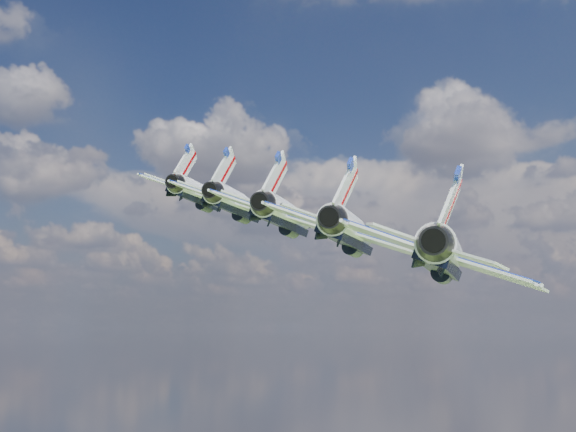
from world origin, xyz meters
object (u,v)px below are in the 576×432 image
at_px(jet_3, 353,232).
at_px(jet_4, 445,255).
at_px(jet_2, 288,216).
at_px(jet_1, 239,204).
at_px(jet_0, 202,195).

distance_m(jet_3, jet_4, 11.45).
distance_m(jet_2, jet_4, 22.89).
xyz_separation_m(jet_2, jet_3, (8.66, -7.01, -2.63)).
bearing_deg(jet_1, jet_0, 131.05).
relative_size(jet_2, jet_4, 1.00).
xyz_separation_m(jet_1, jet_4, (25.97, -21.02, -7.90)).
distance_m(jet_1, jet_2, 11.45).
bearing_deg(jet_1, jet_4, -48.95).
bearing_deg(jet_2, jet_0, 131.05).
relative_size(jet_0, jet_1, 1.00).
bearing_deg(jet_1, jet_2, -48.95).
relative_size(jet_3, jet_4, 1.00).
distance_m(jet_0, jet_2, 22.89).
height_order(jet_1, jet_2, jet_1).
distance_m(jet_0, jet_1, 11.45).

